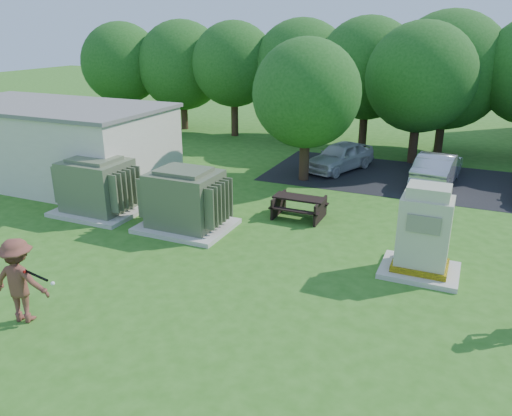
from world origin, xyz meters
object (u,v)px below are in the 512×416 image
at_px(transformer_left, 97,187).
at_px(car_silver_a, 437,168).
at_px(transformer_right, 185,201).
at_px(generator_cabinet, 424,236).
at_px(car_white, 340,156).
at_px(picnic_table, 299,205).
at_px(batter, 20,281).

bearing_deg(transformer_left, car_silver_a, 38.51).
height_order(transformer_right, generator_cabinet, generator_cabinet).
bearing_deg(generator_cabinet, transformer_right, 178.53).
height_order(transformer_right, car_silver_a, transformer_right).
relative_size(car_white, car_silver_a, 0.93).
distance_m(picnic_table, car_silver_a, 7.47).
bearing_deg(generator_cabinet, car_silver_a, 92.42).
xyz_separation_m(transformer_left, car_silver_a, (10.95, 8.72, -0.27)).
xyz_separation_m(generator_cabinet, car_silver_a, (-0.38, 8.91, -0.41)).
relative_size(generator_cabinet, batter, 1.25).
distance_m(transformer_left, transformer_right, 3.70).
bearing_deg(transformer_right, car_silver_a, 50.24).
distance_m(picnic_table, car_white, 6.73).
xyz_separation_m(transformer_left, car_white, (6.56, 9.20, -0.30)).
bearing_deg(car_silver_a, generator_cabinet, 98.16).
bearing_deg(transformer_left, generator_cabinet, -0.99).
height_order(batter, car_white, batter).
bearing_deg(generator_cabinet, transformer_left, 179.01).
bearing_deg(car_white, picnic_table, -66.43).
height_order(transformer_left, transformer_right, same).
distance_m(generator_cabinet, car_silver_a, 8.93).
xyz_separation_m(transformer_right, car_white, (2.86, 9.20, -0.30)).
bearing_deg(car_silver_a, transformer_right, 55.98).
xyz_separation_m(transformer_right, picnic_table, (3.16, 2.47, -0.48)).
relative_size(generator_cabinet, picnic_table, 1.40).
height_order(generator_cabinet, car_silver_a, generator_cabinet).
bearing_deg(batter, transformer_left, -74.10).
bearing_deg(generator_cabinet, car_white, 116.94).
bearing_deg(transformer_right, transformer_left, 180.00).
distance_m(generator_cabinet, car_white, 10.55).
xyz_separation_m(picnic_table, car_white, (-0.30, 6.72, 0.18)).
bearing_deg(transformer_right, picnic_table, 38.07).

